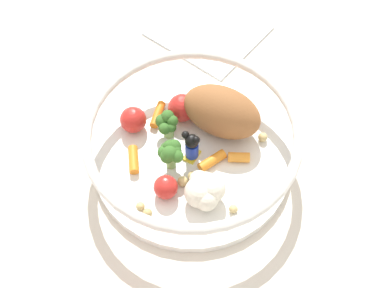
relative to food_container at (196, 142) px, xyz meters
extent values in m
plane|color=silver|center=(0.02, 0.00, -0.03)|extent=(2.40, 2.40, 0.00)
cylinder|color=white|center=(0.01, 0.00, -0.03)|extent=(0.23, 0.23, 0.01)
torus|color=white|center=(0.01, 0.00, 0.03)|extent=(0.24, 0.24, 0.01)
ellipsoid|color=#935B33|center=(-0.05, 0.00, 0.01)|extent=(0.08, 0.11, 0.06)
cylinder|color=#8EB766|center=(0.00, -0.04, -0.01)|extent=(0.01, 0.01, 0.02)
sphere|color=#386B28|center=(0.01, -0.04, 0.00)|extent=(0.01, 0.01, 0.01)
sphere|color=#386B28|center=(0.00, -0.03, 0.00)|extent=(0.01, 0.01, 0.01)
sphere|color=#386B28|center=(0.00, -0.04, 0.00)|extent=(0.01, 0.01, 0.01)
sphere|color=#386B28|center=(0.00, -0.05, 0.01)|extent=(0.02, 0.02, 0.02)
sphere|color=#386B28|center=(0.00, -0.05, 0.00)|extent=(0.02, 0.02, 0.02)
cylinder|color=#7FAD5B|center=(0.03, -0.01, -0.01)|extent=(0.01, 0.01, 0.02)
sphere|color=#386B28|center=(0.04, -0.01, 0.01)|extent=(0.02, 0.02, 0.02)
sphere|color=#386B28|center=(0.04, -0.01, 0.01)|extent=(0.02, 0.02, 0.02)
sphere|color=#386B28|center=(0.03, -0.01, 0.01)|extent=(0.01, 0.01, 0.01)
sphere|color=#386B28|center=(0.03, -0.01, 0.01)|extent=(0.01, 0.01, 0.01)
sphere|color=#386B28|center=(0.03, -0.01, 0.01)|extent=(0.02, 0.02, 0.02)
sphere|color=#386B28|center=(0.03, -0.02, 0.01)|extent=(0.01, 0.01, 0.01)
sphere|color=#386B28|center=(0.03, -0.02, 0.01)|extent=(0.01, 0.01, 0.01)
sphere|color=#386B28|center=(0.04, -0.02, 0.00)|extent=(0.01, 0.01, 0.01)
sphere|color=silver|center=(0.05, 0.04, -0.01)|extent=(0.03, 0.03, 0.03)
sphere|color=silver|center=(0.05, 0.05, -0.01)|extent=(0.03, 0.03, 0.03)
sphere|color=silver|center=(0.03, 0.05, 0.00)|extent=(0.03, 0.03, 0.03)
sphere|color=silver|center=(0.04, 0.04, 0.00)|extent=(0.03, 0.03, 0.03)
sphere|color=silver|center=(0.03, 0.03, -0.01)|extent=(0.02, 0.02, 0.02)
sphere|color=silver|center=(0.04, 0.04, -0.01)|extent=(0.02, 0.02, 0.02)
cube|color=yellow|center=(0.01, 0.00, -0.02)|extent=(0.02, 0.02, 0.00)
cylinder|color=#1933B2|center=(0.01, 0.00, -0.01)|extent=(0.02, 0.02, 0.02)
sphere|color=black|center=(0.01, 0.00, 0.01)|extent=(0.02, 0.02, 0.02)
sphere|color=black|center=(0.01, -0.01, 0.01)|extent=(0.01, 0.01, 0.01)
sphere|color=black|center=(0.01, 0.00, 0.01)|extent=(0.01, 0.01, 0.01)
cylinder|color=orange|center=(-0.01, -0.07, -0.02)|extent=(0.04, 0.02, 0.01)
cylinder|color=orange|center=(0.06, -0.05, -0.02)|extent=(0.03, 0.03, 0.01)
cylinder|color=orange|center=(0.00, 0.02, -0.02)|extent=(0.04, 0.02, 0.01)
cylinder|color=orange|center=(-0.07, -0.04, -0.02)|extent=(0.02, 0.02, 0.01)
cylinder|color=orange|center=(-0.02, 0.04, -0.02)|extent=(0.02, 0.03, 0.01)
sphere|color=red|center=(0.06, 0.01, -0.01)|extent=(0.03, 0.03, 0.03)
sphere|color=red|center=(-0.03, -0.05, -0.01)|extent=(0.03, 0.03, 0.03)
sphere|color=red|center=(0.02, -0.08, -0.01)|extent=(0.03, 0.03, 0.03)
sphere|color=tan|center=(0.10, 0.01, -0.02)|extent=(0.01, 0.01, 0.01)
sphere|color=#D1B775|center=(-0.06, 0.05, -0.02)|extent=(0.01, 0.01, 0.01)
sphere|color=#D1B775|center=(0.09, 0.00, -0.02)|extent=(0.01, 0.01, 0.01)
sphere|color=#D1B775|center=(0.03, 0.08, -0.02)|extent=(0.01, 0.01, 0.01)
sphere|color=#D1B775|center=(0.04, 0.02, -0.02)|extent=(0.01, 0.01, 0.01)
sphere|color=tan|center=(0.03, 0.02, -0.02)|extent=(0.01, 0.01, 0.01)
cube|color=white|center=(-0.17, -0.12, -0.03)|extent=(0.13, 0.14, 0.01)
camera|label=1|loc=(0.26, 0.21, 0.50)|focal=49.46mm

